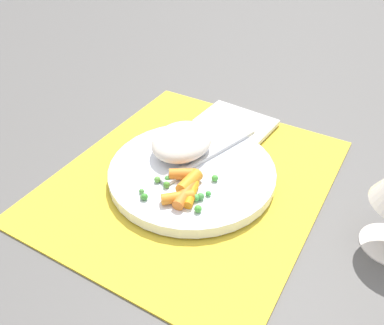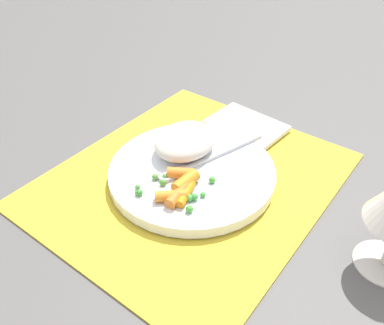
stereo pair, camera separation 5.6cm
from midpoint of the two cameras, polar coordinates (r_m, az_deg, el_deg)
name	(u,v)px [view 2 (the right image)]	position (r m, az deg, el deg)	size (l,w,h in m)	color
ground_plane	(192,180)	(0.60, 2.67, -2.52)	(2.40, 2.40, 0.00)	#565451
placemat	(192,178)	(0.59, 2.68, -2.30)	(0.42, 0.36, 0.01)	gold
plate	(192,172)	(0.59, 2.71, -1.49)	(0.24, 0.24, 0.02)	white
rice_mound	(185,141)	(0.60, 1.69, 2.95)	(0.10, 0.08, 0.04)	beige
carrot_portion	(181,187)	(0.54, 1.35, -3.52)	(0.08, 0.06, 0.02)	orange
pea_scatter	(176,190)	(0.54, 0.67, -3.93)	(0.09, 0.09, 0.01)	green
fork	(203,162)	(0.59, 4.21, 0.02)	(0.18, 0.07, 0.01)	beige
napkin	(246,125)	(0.71, 9.87, 5.05)	(0.09, 0.12, 0.01)	white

